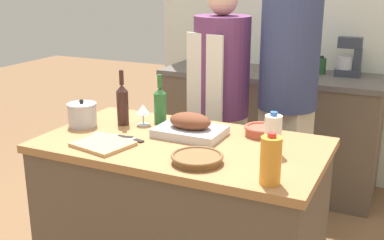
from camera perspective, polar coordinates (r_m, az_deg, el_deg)
name	(u,v)px	position (r m, az deg, el deg)	size (l,w,h in m)	color
kitchen_island	(182,219)	(2.57, -1.15, -11.62)	(1.41, 0.79, 0.86)	brown
back_counter	(269,129)	(3.91, 9.11, -1.09)	(1.71, 0.60, 0.93)	brown
back_wall	(286,23)	(4.08, 11.07, 11.17)	(2.21, 0.10, 2.55)	silver
roasting_pan	(191,127)	(2.46, -0.16, -0.88)	(0.35, 0.24, 0.12)	#BCBCC1
wicker_basket	(197,158)	(2.13, 0.61, -4.55)	(0.23, 0.23, 0.04)	brown
cutting_board	(103,144)	(2.37, -10.49, -2.83)	(0.30, 0.27, 0.02)	tan
stock_pot	(83,114)	(2.69, -12.83, 0.64)	(0.16, 0.16, 0.15)	#B7B7BC
mixing_bowl	(261,130)	(2.50, 8.22, -1.19)	(0.18, 0.18, 0.05)	#A84C38
juice_jug	(271,160)	(1.92, 9.31, -4.73)	(0.08, 0.08, 0.21)	orange
milk_jug	(273,134)	(2.24, 9.56, -1.70)	(0.08, 0.08, 0.20)	white
wine_bottle_green	(160,105)	(2.66, -3.80, 1.83)	(0.07, 0.07, 0.28)	#28662D
wine_bottle_dark	(123,103)	(2.66, -8.24, 1.95)	(0.06, 0.06, 0.31)	#381E19
wine_glass_left	(143,110)	(2.65, -5.82, 1.20)	(0.08, 0.08, 0.12)	silver
knife_chef	(114,136)	(2.50, -9.20, -1.88)	(0.23, 0.06, 0.01)	#B7B7BC
knife_paring	(133,139)	(2.44, -7.03, -2.28)	(0.15, 0.07, 0.01)	#B7B7BC
stand_mixer	(349,60)	(3.78, 18.11, 6.78)	(0.18, 0.14, 0.29)	#333842
condiment_bottle_tall	(281,61)	(3.76, 10.48, 6.90)	(0.05, 0.05, 0.21)	#B28E2D
condiment_bottle_short	(322,66)	(3.81, 15.10, 6.21)	(0.07, 0.07, 0.14)	#234C28
condiment_bottle_extra	(290,64)	(3.66, 11.52, 6.52)	(0.06, 0.06, 0.20)	#332D28
person_cook_aproned	(221,99)	(3.16, 3.42, 2.55)	(0.37, 0.39, 1.60)	beige
person_cook_guest	(288,88)	(3.06, 11.28, 3.76)	(0.36, 0.36, 1.77)	beige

